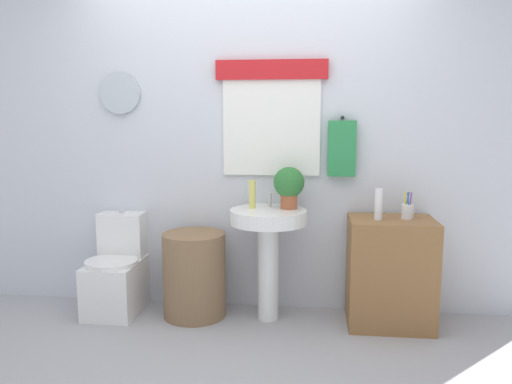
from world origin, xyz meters
The scene contains 11 objects.
ground_plane centered at (0.00, 0.00, 0.00)m, with size 8.00×8.00×0.00m, color #A3A3A8.
back_wall centered at (0.00, 1.15, 1.30)m, with size 4.40×0.18×2.60m.
toilet centered at (-0.98, 0.88, 0.28)m, with size 0.38×0.51×0.74m.
laundry_hamper centered at (-0.38, 0.85, 0.31)m, with size 0.45×0.45×0.62m, color #846647.
pedestal_sink centered at (0.16, 0.85, 0.61)m, with size 0.54×0.54×0.80m.
faucet centered at (0.16, 0.97, 0.85)m, with size 0.03×0.03×0.10m, color silver.
wooden_cabinet centered at (1.01, 0.85, 0.38)m, with size 0.58×0.44×0.76m, color olive.
soap_bottle centered at (0.04, 0.90, 0.90)m, with size 0.05×0.05×0.20m, color #DBD166.
potted_plant centered at (0.30, 0.91, 0.97)m, with size 0.22×0.22×0.30m.
lotion_bottle centered at (0.91, 0.81, 0.86)m, with size 0.05×0.05×0.21m, color white.
toothbrush_cup centered at (1.12, 0.87, 0.81)m, with size 0.08×0.08×0.19m.
Camera 1 is at (0.46, -2.59, 1.44)m, focal length 35.12 mm.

